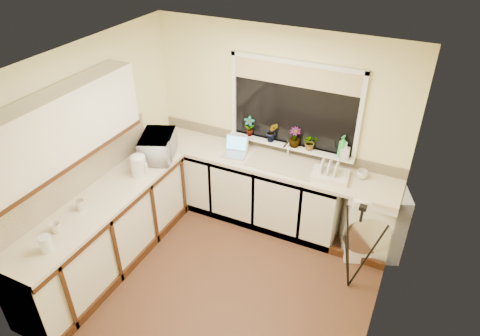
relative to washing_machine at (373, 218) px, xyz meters
name	(u,v)px	position (x,y,z in m)	size (l,w,h in m)	color
floor	(223,279)	(-1.34, -1.23, -0.44)	(3.20, 3.20, 0.00)	#513020
ceiling	(217,68)	(-1.34, -1.23, 2.01)	(3.20, 3.20, 0.00)	white
wall_back	(277,126)	(-1.34, 0.27, 0.78)	(3.20, 3.20, 0.00)	#F3E8A2
wall_front	(123,302)	(-1.34, -2.73, 0.78)	(3.20, 3.20, 0.00)	#F3E8A2
wall_left	(92,154)	(-2.94, -1.23, 0.78)	(3.00, 3.00, 0.00)	#F3E8A2
wall_right	(391,238)	(0.26, -1.23, 0.78)	(3.00, 3.00, 0.00)	#F3E8A2
base_cabinet_back	(243,185)	(-1.67, -0.03, -0.01)	(2.55, 0.60, 0.86)	silver
base_cabinet_left	(108,233)	(-2.64, -1.53, -0.01)	(0.54, 2.40, 0.86)	silver
worktop_back	(267,162)	(-1.34, -0.03, 0.44)	(3.20, 0.60, 0.04)	beige
worktop_left	(101,201)	(-2.64, -1.53, 0.44)	(0.60, 2.40, 0.04)	beige
upper_cabinet	(61,127)	(-2.78, -1.68, 1.36)	(0.28, 1.90, 0.70)	silver
splashback_left	(75,176)	(-2.93, -1.53, 0.68)	(0.02, 2.40, 0.45)	beige
splashback_back	(276,145)	(-1.34, 0.26, 0.53)	(3.20, 0.02, 0.14)	beige
window_glass	(294,106)	(-1.14, 0.26, 1.11)	(1.50, 0.02, 1.00)	black
window_blind	(295,76)	(-1.14, 0.23, 1.48)	(1.50, 0.02, 0.25)	tan
windowsill	(290,146)	(-1.14, 0.20, 0.59)	(1.60, 0.14, 0.03)	white
sink	(282,163)	(-1.14, -0.03, 0.47)	(0.82, 0.46, 0.03)	tan
faucet	(288,149)	(-1.14, 0.15, 0.58)	(0.03, 0.03, 0.24)	silver
washing_machine	(373,218)	(0.00, 0.00, 0.00)	(0.63, 0.61, 0.89)	white
laptop	(235,149)	(-1.76, -0.04, 0.51)	(0.33, 0.31, 0.21)	#A6A6AE
kettle	(139,166)	(-2.55, -0.95, 0.57)	(0.18, 0.18, 0.24)	silver
dish_rack	(330,175)	(-0.54, -0.07, 0.49)	(0.41, 0.31, 0.06)	silver
tripod	(355,248)	(-0.06, -0.71, 0.11)	(0.54, 0.54, 1.10)	black
glass_jug	(46,244)	(-2.55, -2.34, 0.54)	(0.11, 0.11, 0.16)	silver
steel_jar	(80,205)	(-2.70, -1.74, 0.51)	(0.08, 0.08, 0.12)	silver
microwave	(158,146)	(-2.58, -0.52, 0.61)	(0.55, 0.37, 0.30)	white
plant_a	(249,126)	(-1.69, 0.20, 0.74)	(0.14, 0.09, 0.26)	#999999
plant_b	(272,132)	(-1.37, 0.19, 0.73)	(0.14, 0.11, 0.26)	#999999
plant_c	(295,137)	(-1.08, 0.19, 0.73)	(0.14, 0.14, 0.25)	#999999
plant_d	(310,142)	(-0.89, 0.20, 0.70)	(0.18, 0.15, 0.20)	#999999
soap_bottle_green	(343,146)	(-0.50, 0.19, 0.74)	(0.11, 0.11, 0.28)	green
soap_bottle_clear	(345,151)	(-0.46, 0.17, 0.71)	(0.09, 0.09, 0.20)	#999999
cup_back	(362,174)	(-0.22, 0.08, 0.50)	(0.12, 0.12, 0.10)	silver
cup_left	(55,228)	(-2.67, -2.12, 0.51)	(0.11, 0.11, 0.10)	beige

